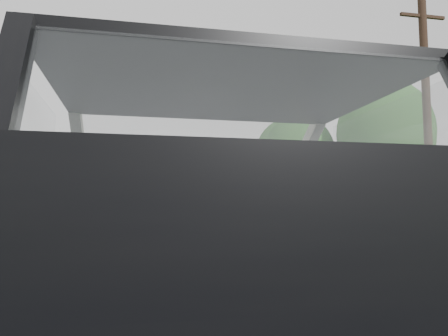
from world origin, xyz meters
name	(u,v)px	position (x,y,z in m)	size (l,w,h in m)	color
subject_car	(209,228)	(0.00, 0.00, 0.72)	(1.80, 4.00, 1.45)	black
dashboard	(194,207)	(0.00, 0.62, 0.85)	(1.58, 0.45, 0.30)	black
driver_seat	(139,199)	(-0.40, -0.29, 0.88)	(0.50, 0.72, 0.42)	black
passenger_seat	(293,200)	(0.40, -0.29, 0.88)	(0.50, 0.72, 0.42)	black
steering_wheel	(138,195)	(-0.40, 0.33, 0.92)	(0.36, 0.36, 0.04)	black
cat	(211,175)	(0.12, 0.60, 1.08)	(0.56, 0.17, 0.25)	#959595
guardrail	(294,219)	(4.30, 10.00, 0.58)	(0.05, 90.00, 0.32)	gray
other_car	(117,212)	(-1.27, 20.53, 0.82)	(1.96, 4.96, 1.63)	#A5A5A5
highway_sign	(241,206)	(6.58, 25.95, 1.20)	(0.10, 0.96, 2.41)	#1D682A
utility_pole	(427,112)	(8.67, 9.58, 3.98)	(0.26, 0.26, 7.95)	#2F1F16
tree_1	(386,155)	(12.49, 18.02, 3.79)	(5.01, 5.01, 7.59)	#2C5B21
tree_2	(299,171)	(8.81, 20.96, 3.11)	(4.10, 4.10, 6.21)	#2C5B21
tree_3	(288,171)	(12.28, 32.26, 4.22)	(5.57, 5.57, 8.44)	#2C5B21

